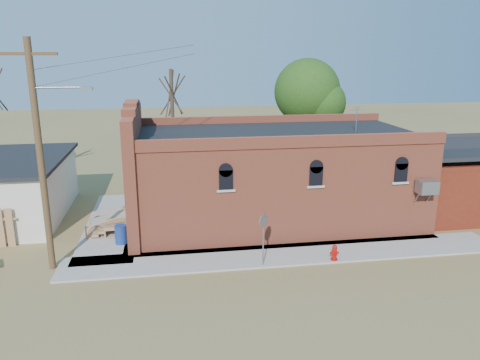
{
  "coord_description": "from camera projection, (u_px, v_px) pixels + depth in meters",
  "views": [
    {
      "loc": [
        -3.42,
        -17.14,
        8.4
      ],
      "look_at": [
        0.06,
        4.77,
        2.4
      ],
      "focal_mm": 35.0,
      "sensor_mm": 36.0,
      "label": 1
    }
  ],
  "objects": [
    {
      "name": "utility_pole",
      "position": [
        41.0,
        153.0,
        17.71
      ],
      "size": [
        3.12,
        0.26,
        9.0
      ],
      "color": "#4A371D",
      "rests_on": "ground"
    },
    {
      "name": "sidewalk_west",
      "position": [
        113.0,
        224.0,
        23.8
      ],
      "size": [
        2.6,
        10.0,
        0.08
      ],
      "primitive_type": "cube",
      "color": "#9E9991",
      "rests_on": "ground"
    },
    {
      "name": "stop_sign",
      "position": [
        263.0,
        225.0,
        18.62
      ],
      "size": [
        0.44,
        0.5,
        2.23
      ],
      "rotation": [
        0.0,
        0.0,
        0.42
      ],
      "color": "gray",
      "rests_on": "sidewalk_south"
    },
    {
      "name": "trash_barrel",
      "position": [
        121.0,
        234.0,
        21.14
      ],
      "size": [
        0.74,
        0.74,
        0.86
      ],
      "primitive_type": "cylinder",
      "rotation": [
        0.0,
        0.0,
        0.44
      ],
      "color": "navy",
      "rests_on": "sidewalk_west"
    },
    {
      "name": "tree_bare_near",
      "position": [
        172.0,
        94.0,
        29.43
      ],
      "size": [
        2.8,
        2.8,
        7.65
      ],
      "color": "#4A392A",
      "rests_on": "ground"
    },
    {
      "name": "fire_hydrant",
      "position": [
        334.0,
        252.0,
        19.43
      ],
      "size": [
        0.39,
        0.37,
        0.67
      ],
      "rotation": [
        0.0,
        0.0,
        0.21
      ],
      "color": "#9D0F08",
      "rests_on": "sidewalk_south"
    },
    {
      "name": "red_shed",
      "position": [
        445.0,
        170.0,
        25.44
      ],
      "size": [
        5.4,
        6.4,
        4.3
      ],
      "color": "#5D1C10",
      "rests_on": "ground"
    },
    {
      "name": "tree_leafy",
      "position": [
        307.0,
        92.0,
        31.28
      ],
      "size": [
        4.4,
        4.4,
        8.15
      ],
      "color": "#4A392A",
      "rests_on": "ground"
    },
    {
      "name": "brick_bar",
      "position": [
        268.0,
        176.0,
        23.92
      ],
      "size": [
        16.4,
        7.97,
        6.3
      ],
      "color": "#C6583C",
      "rests_on": "ground"
    },
    {
      "name": "sidewalk_south",
      "position": [
        287.0,
        255.0,
        20.12
      ],
      "size": [
        19.0,
        2.2,
        0.08
      ],
      "primitive_type": "cube",
      "color": "#9E9991",
      "rests_on": "ground"
    },
    {
      "name": "ground",
      "position": [
        257.0,
        267.0,
        19.05
      ],
      "size": [
        120.0,
        120.0,
        0.0
      ],
      "primitive_type": "plane",
      "color": "olive",
      "rests_on": "ground"
    }
  ]
}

